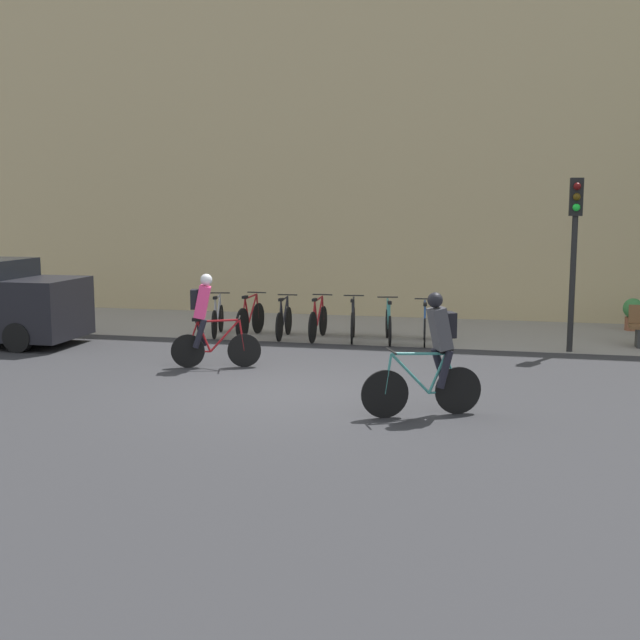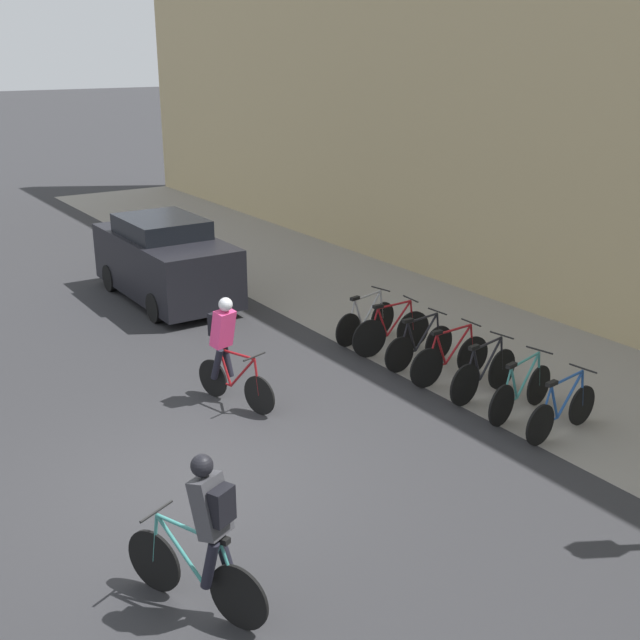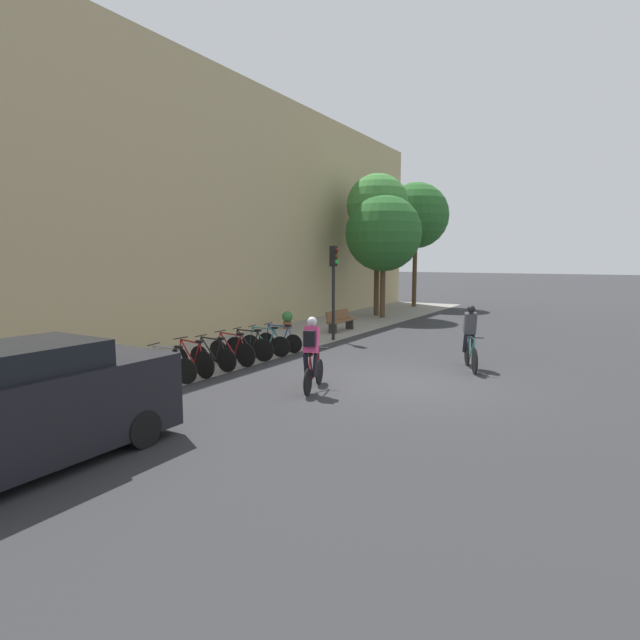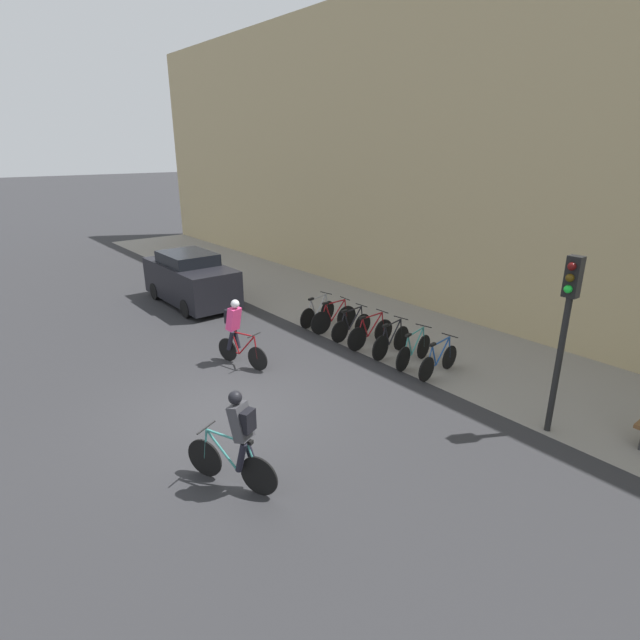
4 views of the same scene
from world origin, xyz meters
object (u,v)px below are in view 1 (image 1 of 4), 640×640
at_px(traffic_light_pole, 575,232).
at_px(potted_plant, 633,313).
at_px(parked_bike_2, 284,321).
at_px(cyclist_grey, 435,351).
at_px(parked_bike_4, 353,322).
at_px(parked_bike_1, 250,319).
at_px(parked_bike_5, 388,324).
at_px(parked_bike_6, 425,326).
at_px(cyclist_pink, 206,317).
at_px(parked_bike_0, 218,319).
at_px(parked_bike_3, 318,321).

xyz_separation_m(traffic_light_pole, potted_plant, (1.69, 3.28, -2.02)).
xyz_separation_m(parked_bike_2, potted_plant, (7.91, 2.93, 0.04)).
distance_m(cyclist_grey, traffic_light_pole, 6.31).
height_order(parked_bike_4, potted_plant, parked_bike_4).
relative_size(parked_bike_1, potted_plant, 2.17).
height_order(parked_bike_5, parked_bike_6, parked_bike_5).
xyz_separation_m(cyclist_pink, parked_bike_0, (-1.08, 3.53, -0.55)).
xyz_separation_m(cyclist_pink, parked_bike_6, (3.71, 3.53, -0.56)).
distance_m(parked_bike_0, parked_bike_6, 4.78).
xyz_separation_m(cyclist_pink, cyclist_grey, (4.43, -2.50, -0.00)).
bearing_deg(parked_bike_4, parked_bike_1, 179.99).
height_order(parked_bike_1, traffic_light_pole, traffic_light_pole).
bearing_deg(parked_bike_2, parked_bike_6, -0.02).
bearing_deg(parked_bike_5, traffic_light_pole, -5.25).
bearing_deg(parked_bike_2, traffic_light_pole, -3.24).
bearing_deg(parked_bike_0, cyclist_grey, -47.62).
bearing_deg(parked_bike_2, parked_bike_0, -179.99).
distance_m(cyclist_grey, parked_bike_4, 6.48).
relative_size(parked_bike_1, parked_bike_5, 1.00).
relative_size(parked_bike_6, traffic_light_pole, 0.46).
distance_m(parked_bike_1, parked_bike_5, 3.19).
relative_size(parked_bike_4, parked_bike_5, 0.98).
relative_size(parked_bike_4, parked_bike_6, 1.01).
distance_m(cyclist_pink, potted_plant, 10.63).
bearing_deg(parked_bike_3, parked_bike_0, 180.00).
bearing_deg(parked_bike_5, parked_bike_0, 179.99).
xyz_separation_m(parked_bike_2, parked_bike_5, (2.39, -0.00, 0.00)).
bearing_deg(cyclist_pink, parked_bike_3, 69.58).
height_order(parked_bike_0, traffic_light_pole, traffic_light_pole).
xyz_separation_m(parked_bike_1, parked_bike_6, (3.99, -0.00, -0.03)).
height_order(cyclist_pink, parked_bike_5, cyclist_pink).
distance_m(parked_bike_2, parked_bike_5, 2.39).
distance_m(parked_bike_2, traffic_light_pole, 6.56).
distance_m(parked_bike_0, parked_bike_2, 1.59).
bearing_deg(traffic_light_pole, parked_bike_2, 176.76).
height_order(cyclist_pink, cyclist_grey, cyclist_grey).
xyz_separation_m(parked_bike_0, parked_bike_6, (4.78, -0.00, -0.01)).
bearing_deg(parked_bike_2, parked_bike_4, 0.02).
height_order(cyclist_pink, parked_bike_4, cyclist_pink).
height_order(parked_bike_2, parked_bike_4, parked_bike_4).
xyz_separation_m(cyclist_pink, parked_bike_1, (-0.28, 3.53, -0.53)).
bearing_deg(parked_bike_0, parked_bike_5, -0.01).
relative_size(parked_bike_2, parked_bike_6, 0.98).
xyz_separation_m(parked_bike_4, parked_bike_5, (0.80, -0.00, -0.01)).
bearing_deg(parked_bike_3, cyclist_pink, -110.42).
bearing_deg(parked_bike_6, traffic_light_pole, -6.62).
bearing_deg(parked_bike_0, potted_plant, 17.16).
bearing_deg(parked_bike_3, parked_bike_5, -0.03).
bearing_deg(potted_plant, cyclist_pink, -142.50).
relative_size(parked_bike_1, parked_bike_3, 0.98).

